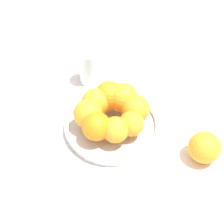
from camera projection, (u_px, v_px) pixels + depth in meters
name	position (u px, v px, depth m)	size (l,w,h in m)	color
ground_plane	(112.00, 128.00, 0.84)	(4.00, 4.00, 0.00)	silver
fruit_bowl	(112.00, 125.00, 0.83)	(0.25, 0.25, 0.03)	silver
orange_pile	(111.00, 110.00, 0.80)	(0.18, 0.20, 0.08)	orange
stray_orange	(204.00, 147.00, 0.75)	(0.08, 0.08, 0.08)	orange
drinking_glass	(89.00, 67.00, 0.94)	(0.06, 0.06, 0.10)	silver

